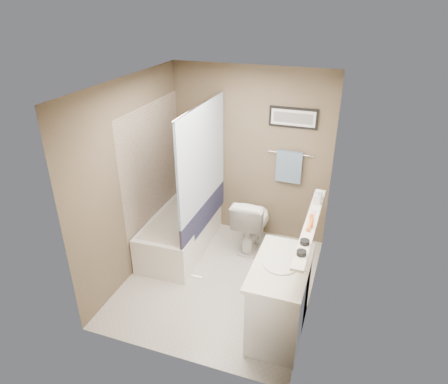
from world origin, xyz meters
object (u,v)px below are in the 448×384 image
(glass_jar, at_px, (319,195))
(soap_bottle, at_px, (317,197))
(bathtub, at_px, (181,232))
(candle_bowl_near, at_px, (301,253))
(hair_brush_back, at_px, (311,221))
(hair_brush_front, at_px, (310,225))
(toilet, at_px, (252,221))
(vanity, at_px, (280,300))
(candle_bowl_far, at_px, (305,242))

(glass_jar, bearing_deg, soap_bottle, -90.00)
(bathtub, distance_m, candle_bowl_near, 2.34)
(soap_bottle, bearing_deg, hair_brush_back, -90.00)
(hair_brush_front, bearing_deg, toilet, 128.69)
(vanity, bearing_deg, soap_bottle, 77.08)
(vanity, distance_m, soap_bottle, 1.18)
(hair_brush_back, relative_size, soap_bottle, 1.40)
(hair_brush_front, bearing_deg, glass_jar, 90.00)
(soap_bottle, bearing_deg, glass_jar, 90.00)
(candle_bowl_near, relative_size, soap_bottle, 0.57)
(toilet, relative_size, glass_jar, 7.75)
(candle_bowl_near, distance_m, candle_bowl_far, 0.18)
(toilet, bearing_deg, candle_bowl_near, 118.82)
(toilet, height_order, glass_jar, glass_jar)
(candle_bowl_near, relative_size, glass_jar, 0.90)
(vanity, xyz_separation_m, glass_jar, (0.19, 0.98, 0.77))
(vanity, relative_size, hair_brush_front, 4.09)
(bathtub, xyz_separation_m, hair_brush_back, (1.79, -0.64, 0.89))
(vanity, height_order, glass_jar, glass_jar)
(toilet, height_order, candle_bowl_near, candle_bowl_near)
(hair_brush_back, height_order, soap_bottle, soap_bottle)
(candle_bowl_near, bearing_deg, vanity, 139.22)
(toilet, distance_m, candle_bowl_far, 1.82)
(toilet, height_order, vanity, vanity)
(candle_bowl_near, height_order, glass_jar, glass_jar)
(hair_brush_front, height_order, glass_jar, glass_jar)
(candle_bowl_far, bearing_deg, hair_brush_back, 90.00)
(vanity, xyz_separation_m, soap_bottle, (0.19, 0.86, 0.79))
(bathtub, height_order, hair_brush_front, hair_brush_front)
(toilet, xyz_separation_m, candle_bowl_far, (0.87, -1.41, 0.75))
(hair_brush_front, xyz_separation_m, hair_brush_back, (0.00, 0.08, 0.00))
(candle_bowl_near, distance_m, hair_brush_back, 0.59)
(candle_bowl_far, xyz_separation_m, soap_bottle, (0.00, 0.84, 0.06))
(toilet, bearing_deg, candle_bowl_far, 121.84)
(hair_brush_front, height_order, soap_bottle, soap_bottle)
(bathtub, relative_size, toilet, 1.94)
(bathtub, relative_size, candle_bowl_near, 16.67)
(vanity, height_order, hair_brush_back, hair_brush_back)
(candle_bowl_far, bearing_deg, vanity, -173.05)
(hair_brush_front, bearing_deg, hair_brush_back, 90.00)
(hair_brush_front, bearing_deg, bathtub, 157.96)
(toilet, relative_size, soap_bottle, 4.92)
(toilet, distance_m, vanity, 1.59)
(candle_bowl_far, distance_m, glass_jar, 0.95)
(candle_bowl_far, height_order, soap_bottle, soap_bottle)
(glass_jar, bearing_deg, vanity, -100.74)
(toilet, distance_m, hair_brush_back, 1.53)
(hair_brush_front, bearing_deg, soap_bottle, 90.00)
(glass_jar, bearing_deg, candle_bowl_far, -90.00)
(candle_bowl_near, height_order, hair_brush_front, hair_brush_front)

